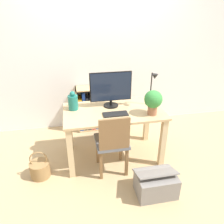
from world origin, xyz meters
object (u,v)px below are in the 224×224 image
at_px(vase, 73,102).
at_px(monitor, 111,88).
at_px(storage_box, 156,184).
at_px(keyboard, 115,114).
at_px(chair, 112,142).
at_px(bookshelf, 93,110).
at_px(desk_lamp, 153,86).
at_px(basket, 40,169).
at_px(potted_plant, 153,101).

bearing_deg(vase, monitor, 1.39).
relative_size(monitor, storage_box, 1.22).
bearing_deg(keyboard, monitor, 90.45).
distance_m(monitor, vase, 0.53).
relative_size(chair, bookshelf, 1.10).
distance_m(desk_lamp, bookshelf, 1.28).
bearing_deg(vase, storage_box, -47.31).
distance_m(desk_lamp, basket, 1.80).
xyz_separation_m(desk_lamp, bookshelf, (-0.72, 0.82, -0.67)).
bearing_deg(chair, storage_box, -53.84).
relative_size(vase, potted_plant, 0.80).
bearing_deg(chair, desk_lamp, 25.03).
bearing_deg(potted_plant, chair, -166.36).
height_order(chair, storage_box, chair).
bearing_deg(bookshelf, desk_lamp, -48.80).
height_order(basket, storage_box, basket).
relative_size(keyboard, potted_plant, 0.99).
xyz_separation_m(keyboard, chair, (-0.08, -0.21, -0.27)).
height_order(monitor, potted_plant, monitor).
xyz_separation_m(potted_plant, bookshelf, (-0.64, 1.06, -0.58)).
height_order(bookshelf, basket, bookshelf).
height_order(desk_lamp, storage_box, desk_lamp).
relative_size(keyboard, vase, 1.24).
bearing_deg(chair, basket, 167.53).
relative_size(monitor, bookshelf, 0.72).
bearing_deg(chair, keyboard, 63.27).
bearing_deg(desk_lamp, vase, 175.05).
height_order(desk_lamp, bookshelf, desk_lamp).
height_order(keyboard, vase, vase).
distance_m(vase, potted_plant, 1.03).
bearing_deg(chair, potted_plant, 7.16).
bearing_deg(storage_box, basket, 157.57).
relative_size(desk_lamp, bookshelf, 0.59).
xyz_separation_m(keyboard, vase, (-0.51, 0.26, 0.10)).
height_order(vase, basket, vase).
bearing_deg(storage_box, desk_lamp, 76.70).
distance_m(chair, basket, 0.99).
xyz_separation_m(vase, bookshelf, (0.33, 0.73, -0.50)).
distance_m(vase, storage_box, 1.44).
xyz_separation_m(potted_plant, basket, (-1.46, -0.03, -0.81)).
bearing_deg(desk_lamp, keyboard, -162.39).
distance_m(monitor, chair, 0.71).
xyz_separation_m(keyboard, storage_box, (0.34, -0.66, -0.60)).
distance_m(chair, storage_box, 0.70).
height_order(keyboard, chair, chair).
relative_size(keyboard, storage_box, 0.69).
relative_size(monitor, keyboard, 1.77).
bearing_deg(keyboard, storage_box, -62.58).
xyz_separation_m(potted_plant, storage_box, (-0.12, -0.59, -0.78)).
xyz_separation_m(monitor, chair, (-0.07, -0.48, -0.52)).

